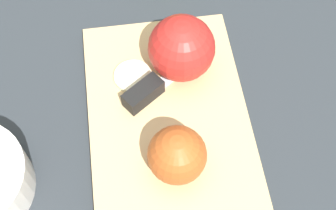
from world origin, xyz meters
The scene contains 6 objects.
ground_plane centered at (0.00, 0.00, 0.00)m, with size 4.00×4.00×0.00m, color #282D33.
cutting_board centered at (0.00, 0.00, 0.01)m, with size 0.34×0.26×0.02m.
apple_half_left centered at (-0.07, 0.01, 0.05)m, with size 0.07×0.07×0.07m.
apple_half_right centered at (0.06, -0.04, 0.06)m, with size 0.09×0.09×0.09m.
knife centered at (0.04, 0.02, 0.03)m, with size 0.08×0.15×0.02m.
apple_slice centered at (0.07, 0.03, 0.02)m, with size 0.05×0.05×0.01m.
Camera 1 is at (-0.28, 0.09, 0.54)m, focal length 50.00 mm.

